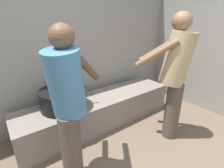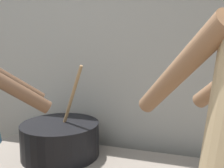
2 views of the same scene
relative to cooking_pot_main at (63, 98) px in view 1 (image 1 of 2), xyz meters
name	(u,v)px [view 1 (image 1 of 2)]	position (x,y,z in m)	size (l,w,h in m)	color
block_enclosure_rear	(30,54)	(-0.22, 0.49, 0.54)	(5.49, 0.20, 2.23)	gray
hearth_ledge	(100,110)	(0.55, -0.03, -0.35)	(2.44, 0.60, 0.44)	slate
cooking_pot_main	(63,98)	(0.00, 0.00, 0.00)	(0.60, 0.60, 0.71)	black
cook_in_blue_shirt	(68,101)	(-0.19, -0.67, 0.29)	(0.69, 0.66, 1.52)	#4C4238
cook_in_tan_shirt	(175,72)	(1.13, -0.86, 0.36)	(0.65, 0.73, 1.63)	#4C4238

